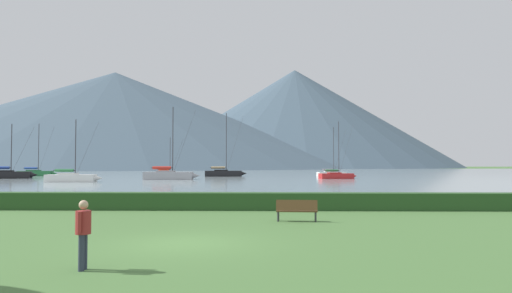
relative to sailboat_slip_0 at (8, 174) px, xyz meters
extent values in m
plane|color=#477038|center=(43.31, -67.00, -0.74)|extent=(1000.00, 1000.00, 0.00)
cube|color=#8C9EA3|center=(43.31, 70.00, -0.74)|extent=(320.00, 246.00, 0.00)
cube|color=#284C23|center=(43.31, -56.00, -0.27)|extent=(80.00, 1.20, 0.94)
cube|color=black|center=(-0.12, -0.03, -0.12)|extent=(8.24, 4.69, 1.23)
cone|color=black|center=(4.18, 1.17, -0.12)|extent=(1.57, 1.37, 1.04)
cube|color=black|center=(-0.55, -0.15, 0.32)|extent=(3.30, 2.59, 0.78)
cylinder|color=#333338|center=(0.53, 0.15, 4.45)|extent=(0.16, 0.16, 9.04)
cylinder|color=#333338|center=(-1.16, -0.33, 1.16)|extent=(3.42, 1.08, 0.13)
cylinder|color=#2847A3|center=(-1.16, -0.33, 1.16)|extent=(3.01, 1.28, 0.49)
cylinder|color=#333338|center=(2.30, 0.65, 4.23)|extent=(3.58, 1.04, 8.60)
cube|color=white|center=(59.12, 14.76, -0.28)|extent=(6.09, 3.20, 0.91)
cone|color=white|center=(62.35, 15.49, -0.28)|extent=(1.14, 0.97, 0.77)
cube|color=silver|center=(58.79, 14.69, 0.05)|extent=(2.40, 1.83, 0.58)
cylinder|color=#333338|center=(59.60, 14.87, 4.61)|extent=(0.12, 0.12, 9.70)
cylinder|color=#333338|center=(58.33, 14.59, 0.67)|extent=(2.57, 0.66, 0.10)
cylinder|color=gray|center=(58.33, 14.59, 0.67)|extent=(2.24, 0.84, 0.36)
cylinder|color=#333338|center=(60.93, 15.17, 4.37)|extent=(2.69, 0.62, 9.22)
cube|color=red|center=(57.90, -0.21, -0.28)|extent=(6.15, 3.30, 0.92)
cone|color=red|center=(61.15, 0.56, -0.28)|extent=(1.16, 0.99, 0.78)
cube|color=#A52020|center=(57.57, -0.29, 0.06)|extent=(2.44, 1.87, 0.58)
cylinder|color=#333338|center=(58.39, -0.10, 4.51)|extent=(0.12, 0.12, 9.49)
cylinder|color=#333338|center=(57.10, -0.40, 0.69)|extent=(2.58, 0.71, 0.10)
cylinder|color=#2D7542|center=(57.10, -0.40, 0.69)|extent=(2.26, 0.87, 0.37)
cylinder|color=#333338|center=(59.73, 0.22, 4.27)|extent=(2.71, 0.67, 9.02)
cube|color=#9E9EA3|center=(29.60, -4.67, -0.11)|extent=(8.03, 3.07, 1.24)
cone|color=#9E9EA3|center=(34.12, -4.47, -0.11)|extent=(1.40, 1.12, 1.06)
cube|color=gray|center=(29.15, -4.70, 0.34)|extent=(3.02, 2.03, 0.79)
cylinder|color=#333338|center=(30.28, -4.64, 5.63)|extent=(0.16, 0.16, 11.37)
cylinder|color=#333338|center=(28.50, -4.73, 1.19)|extent=(3.56, 0.30, 0.14)
cylinder|color=red|center=(28.50, -4.73, 1.19)|extent=(3.05, 0.64, 0.50)
cylinder|color=#333338|center=(32.14, -4.56, 5.35)|extent=(3.76, 0.21, 10.81)
cube|color=#236B38|center=(-3.57, 17.07, -0.19)|extent=(7.04, 2.79, 1.09)
cone|color=#236B38|center=(0.37, 17.32, -0.19)|extent=(1.24, 0.99, 0.92)
cube|color=#206032|center=(-3.96, 17.05, 0.20)|extent=(2.66, 1.81, 0.69)
cylinder|color=#333338|center=(-2.98, 17.11, 5.16)|extent=(0.14, 0.14, 10.62)
cylinder|color=#333338|center=(-4.53, 17.01, 0.94)|extent=(3.11, 0.31, 0.12)
cylinder|color=#2847A3|center=(-4.53, 17.01, 0.94)|extent=(2.66, 0.60, 0.43)
cylinder|color=#333338|center=(-1.35, 17.21, 4.90)|extent=(3.28, 0.23, 10.09)
cube|color=black|center=(36.83, 14.77, -0.15)|extent=(7.77, 3.52, 1.18)
cone|color=black|center=(41.08, 15.32, -0.15)|extent=(1.40, 1.16, 1.00)
cube|color=black|center=(36.40, 14.71, 0.28)|extent=(2.99, 2.14, 0.75)
cylinder|color=#333338|center=(37.46, 14.85, 6.15)|extent=(0.15, 0.15, 12.50)
cylinder|color=#333338|center=(35.79, 14.63, 1.09)|extent=(3.36, 0.56, 0.13)
cylinder|color=tan|center=(35.79, 14.63, 1.09)|extent=(2.90, 0.84, 0.47)
cylinder|color=#333338|center=(39.22, 15.08, 5.84)|extent=(3.54, 0.49, 11.88)
cube|color=white|center=(18.10, -15.98, -0.21)|extent=(6.89, 2.91, 1.05)
cone|color=white|center=(21.92, -15.63, -0.21)|extent=(1.23, 1.00, 0.90)
cube|color=silver|center=(17.72, -16.02, 0.18)|extent=(2.63, 1.83, 0.67)
cylinder|color=#333338|center=(18.67, -15.93, 3.99)|extent=(0.13, 0.13, 8.31)
cylinder|color=#333338|center=(17.17, -16.07, 0.89)|extent=(3.02, 0.40, 0.11)
cylinder|color=#2D7542|center=(17.17, -16.07, 0.89)|extent=(2.59, 0.66, 0.42)
cylinder|color=#333338|center=(20.25, -15.78, 3.79)|extent=(3.18, 0.33, 7.90)
cube|color=gold|center=(24.93, 16.54, -0.29)|extent=(5.93, 2.74, 0.90)
cone|color=gold|center=(28.17, 16.99, -0.29)|extent=(1.08, 0.89, 0.76)
cube|color=gold|center=(24.61, 16.49, 0.04)|extent=(2.29, 1.65, 0.57)
cylinder|color=#333338|center=(25.42, 16.61, 3.61)|extent=(0.11, 0.11, 7.71)
cylinder|color=#333338|center=(24.14, 16.43, 0.65)|extent=(2.56, 0.46, 0.10)
cylinder|color=red|center=(24.14, 16.43, 0.65)|extent=(2.22, 0.66, 0.36)
cylinder|color=#333338|center=(26.75, 16.79, 3.42)|extent=(2.70, 0.40, 7.34)
cube|color=brown|center=(47.23, -61.15, -0.29)|extent=(1.82, 0.59, 0.06)
cube|color=brown|center=(47.22, -61.34, -0.01)|extent=(1.80, 0.27, 0.45)
cylinder|color=#333338|center=(48.06, -61.05, -0.51)|extent=(0.08, 0.08, 0.45)
cylinder|color=#333338|center=(46.43, -60.92, -0.51)|extent=(0.08, 0.08, 0.45)
cylinder|color=#333338|center=(48.03, -61.38, -0.51)|extent=(0.08, 0.08, 0.45)
cylinder|color=#333338|center=(46.40, -61.25, -0.51)|extent=(0.08, 0.08, 0.45)
cylinder|color=#2D3347|center=(41.58, -70.87, -0.31)|extent=(0.14, 0.14, 0.85)
cylinder|color=#2D3347|center=(41.58, -70.69, -0.31)|extent=(0.14, 0.14, 0.85)
cylinder|color=maroon|center=(41.58, -70.78, 0.39)|extent=(0.36, 0.36, 0.55)
cylinder|color=maroon|center=(41.58, -71.02, 0.41)|extent=(0.09, 0.09, 0.50)
cylinder|color=maroon|center=(41.57, -70.54, 0.41)|extent=(0.09, 0.09, 0.50)
sphere|color=tan|center=(41.58, -70.78, 0.80)|extent=(0.22, 0.22, 0.22)
cone|color=#425666|center=(-125.66, 289.60, 30.54)|extent=(220.10, 220.10, 62.56)
cone|color=#425666|center=(-63.08, 249.34, 33.50)|extent=(341.70, 341.70, 68.47)
cone|color=#4C6070|center=(-58.64, 239.03, 30.31)|extent=(182.10, 182.10, 62.10)
cone|color=#425666|center=(68.12, 293.01, 38.42)|extent=(251.31, 251.31, 78.31)
camera|label=1|loc=(45.93, -81.83, 1.76)|focal=32.90mm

